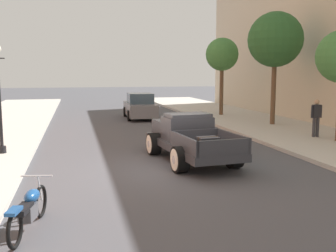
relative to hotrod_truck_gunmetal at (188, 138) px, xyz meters
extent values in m
plane|color=#47474C|center=(-0.72, -1.11, -0.75)|extent=(140.00, 140.00, 0.00)
cube|color=#333338|center=(0.02, -0.24, -0.21)|extent=(2.20, 5.04, 0.24)
cube|color=#333338|center=(-0.01, 0.11, 0.31)|extent=(1.65, 1.24, 0.80)
cube|color=#333338|center=(0.00, 0.06, 0.77)|extent=(1.51, 1.06, 0.12)
cube|color=#3D4C5B|center=(-0.06, 0.67, 0.47)|extent=(1.32, 0.16, 0.44)
cube|color=#333338|center=(-0.13, 1.40, 0.17)|extent=(1.45, 1.61, 0.52)
cube|color=silver|center=(-0.20, 2.20, 0.15)|extent=(0.69, 0.16, 0.47)
cube|color=#333338|center=(0.15, -1.64, -0.07)|extent=(1.88, 2.25, 0.04)
cube|color=#333338|center=(-0.65, -1.71, 0.15)|extent=(0.27, 2.10, 0.44)
cube|color=#333338|center=(0.96, -1.56, 0.15)|extent=(0.27, 2.10, 0.44)
cube|color=#333338|center=(0.25, -2.64, 0.15)|extent=(1.62, 0.23, 0.44)
cube|color=#333338|center=(0.06, -0.63, 0.15)|extent=(1.62, 0.23, 0.44)
cylinder|color=black|center=(-0.99, 1.02, -0.35)|extent=(0.43, 0.83, 0.80)
cylinder|color=silver|center=(-1.18, 1.00, -0.35)|extent=(0.07, 0.65, 0.66)
cylinder|color=silver|center=(-1.19, 1.00, -0.35)|extent=(0.04, 0.24, 0.24)
cylinder|color=black|center=(0.79, 1.18, -0.35)|extent=(0.43, 0.83, 0.80)
cylinder|color=silver|center=(0.98, 1.20, -0.35)|extent=(0.07, 0.65, 0.66)
cylinder|color=silver|center=(0.99, 1.20, -0.35)|extent=(0.04, 0.24, 0.24)
cylinder|color=black|center=(-0.75, -1.67, -0.35)|extent=(0.43, 0.83, 0.80)
cylinder|color=silver|center=(-0.93, -1.68, -0.35)|extent=(0.07, 0.65, 0.66)
cylinder|color=silver|center=(-0.94, -1.68, -0.35)|extent=(0.04, 0.24, 0.24)
cylinder|color=black|center=(1.04, -1.50, -0.35)|extent=(0.43, 0.83, 0.80)
cylinder|color=silver|center=(1.23, -1.49, -0.35)|extent=(0.07, 0.65, 0.66)
cylinder|color=silver|center=(1.24, -1.48, -0.35)|extent=(0.04, 0.24, 0.24)
cube|color=#2D2D33|center=(0.01, -2.00, 0.15)|extent=(0.64, 0.49, 0.40)
cube|color=#3D2D1E|center=(0.01, -2.00, 0.15)|extent=(0.62, 0.11, 0.42)
cube|color=brown|center=(0.34, -1.32, 0.09)|extent=(0.50, 0.41, 0.28)
torus|color=black|center=(-4.47, -4.46, -0.42)|extent=(0.21, 0.67, 0.67)
torus|color=black|center=(-4.77, -5.87, -0.42)|extent=(0.21, 0.67, 0.67)
cube|color=#4C4C51|center=(-4.63, -5.21, -0.37)|extent=(0.33, 0.48, 0.28)
ellipsoid|color=navy|center=(-4.58, -4.97, -0.14)|extent=(0.36, 0.56, 0.24)
cube|color=black|center=(-4.68, -5.46, -0.22)|extent=(0.33, 0.59, 0.10)
cylinder|color=silver|center=(-4.48, -4.52, -0.12)|extent=(0.10, 0.26, 0.58)
cylinder|color=silver|center=(-4.50, -4.63, 0.16)|extent=(0.61, 0.17, 0.04)
cube|color=navy|center=(-4.77, -5.87, -0.10)|extent=(0.26, 0.43, 0.06)
cube|color=slate|center=(0.37, 12.33, -0.14)|extent=(1.84, 4.35, 0.80)
cube|color=#384C5B|center=(0.37, 12.18, 0.58)|extent=(1.58, 2.04, 0.64)
cylinder|color=black|center=(-0.41, 13.64, -0.42)|extent=(0.24, 0.67, 0.66)
cylinder|color=black|center=(1.24, 13.59, -0.42)|extent=(0.24, 0.67, 0.66)
cylinder|color=black|center=(-0.49, 11.06, -0.42)|extent=(0.24, 0.67, 0.66)
cylinder|color=black|center=(1.16, 11.01, -0.42)|extent=(0.24, 0.67, 0.66)
cylinder|color=#333338|center=(6.45, 2.35, -0.17)|extent=(0.14, 0.14, 0.86)
cylinder|color=#333338|center=(6.63, 2.35, -0.17)|extent=(0.14, 0.14, 0.86)
cube|color=#232328|center=(6.54, 2.35, 0.54)|extent=(0.36, 0.22, 0.56)
cylinder|color=#232328|center=(6.32, 2.35, 0.51)|extent=(0.09, 0.09, 0.54)
cylinder|color=#232328|center=(6.76, 2.35, 0.51)|extent=(0.09, 0.09, 0.54)
sphere|color=tan|center=(6.54, 2.35, 0.94)|extent=(0.22, 0.22, 0.22)
cylinder|color=black|center=(-6.27, 1.87, -0.48)|extent=(0.28, 0.28, 0.24)
cylinder|color=brown|center=(6.84, 6.77, 1.13)|extent=(0.26, 0.26, 3.46)
sphere|color=#285628|center=(6.84, 6.77, 3.96)|extent=(2.95, 2.95, 2.95)
cylinder|color=brown|center=(5.86, 11.98, 1.00)|extent=(0.26, 0.26, 3.20)
sphere|color=#3D7538|center=(5.86, 11.98, 3.41)|extent=(2.17, 2.17, 2.17)
camera|label=1|loc=(-3.72, -12.53, 2.19)|focal=41.50mm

